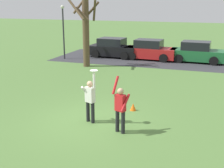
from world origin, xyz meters
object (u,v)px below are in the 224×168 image
object	(u,v)px
person_defender	(120,106)
lamppost_by_lot	(63,27)
parked_car_red	(150,50)
field_cone_orange	(133,107)
bare_tree_tall	(86,29)
frisbee_disc	(94,70)
parked_car_black	(113,48)
person_catcher	(90,98)
parked_car_green	(197,53)

from	to	relation	value
person_defender	lamppost_by_lot	size ratio (longest dim) A/B	0.48
parked_car_red	field_cone_orange	xyz separation A→B (m)	(1.81, -11.96, -0.57)
lamppost_by_lot	bare_tree_tall	bearing A→B (deg)	-36.01
frisbee_disc	lamppost_by_lot	xyz separation A→B (m)	(-7.41, 11.73, 0.49)
parked_car_black	field_cone_orange	distance (m)	13.00
field_cone_orange	lamppost_by_lot	bearing A→B (deg)	130.55
bare_tree_tall	lamppost_by_lot	size ratio (longest dim) A/B	1.21
person_catcher	lamppost_by_lot	world-z (taller)	lamppost_by_lot
parked_car_green	lamppost_by_lot	distance (m)	10.69
parked_car_green	lamppost_by_lot	xyz separation A→B (m)	(-10.30, -2.16, 1.86)
field_cone_orange	parked_car_black	bearing A→B (deg)	112.47
parked_car_green	lamppost_by_lot	world-z (taller)	lamppost_by_lot
person_defender	field_cone_orange	world-z (taller)	person_defender
parked_car_green	person_defender	bearing A→B (deg)	-94.31
person_catcher	field_cone_orange	size ratio (longest dim) A/B	6.50
parked_car_black	field_cone_orange	world-z (taller)	parked_car_black
person_defender	frisbee_disc	size ratio (longest dim) A/B	7.08
person_catcher	field_cone_orange	distance (m)	2.32
parked_car_red	bare_tree_tall	distance (m)	5.95
parked_car_red	parked_car_green	world-z (taller)	same
parked_car_green	bare_tree_tall	bearing A→B (deg)	-147.82
person_defender	bare_tree_tall	bearing A→B (deg)	-39.02
parked_car_black	parked_car_green	size ratio (longest dim) A/B	1.00
person_catcher	person_defender	bearing A→B (deg)	0.00
person_defender	bare_tree_tall	size ratio (longest dim) A/B	0.40
person_catcher	bare_tree_tall	xyz separation A→B (m)	(-4.34, 9.57, 1.68)
person_defender	bare_tree_tall	xyz separation A→B (m)	(-5.72, 10.11, 1.69)
lamppost_by_lot	parked_car_red	bearing A→B (deg)	17.52
person_defender	parked_car_red	bearing A→B (deg)	-60.74
person_catcher	bare_tree_tall	distance (m)	10.64
frisbee_disc	bare_tree_tall	distance (m)	10.69
person_defender	parked_car_green	world-z (taller)	person_defender
frisbee_disc	parked_car_black	xyz separation A→B (m)	(-3.94, 13.87, -1.37)
person_defender	bare_tree_tall	world-z (taller)	bare_tree_tall
lamppost_by_lot	frisbee_disc	bearing A→B (deg)	-57.70
person_defender	lamppost_by_lot	xyz separation A→B (m)	(-8.59, 12.19, 1.60)
lamppost_by_lot	parked_car_black	bearing A→B (deg)	31.59
bare_tree_tall	parked_car_black	bearing A→B (deg)	81.69
lamppost_by_lot	field_cone_orange	bearing A→B (deg)	-49.45
person_catcher	field_cone_orange	xyz separation A→B (m)	(1.24, 1.78, -0.82)
bare_tree_tall	person_catcher	bearing A→B (deg)	-65.58
frisbee_disc	lamppost_by_lot	size ratio (longest dim) A/B	0.07
parked_car_green	field_cone_orange	world-z (taller)	parked_car_green
lamppost_by_lot	field_cone_orange	world-z (taller)	lamppost_by_lot
person_catcher	parked_car_red	bearing A→B (deg)	113.86
person_defender	field_cone_orange	bearing A→B (deg)	-64.99
frisbee_disc	lamppost_by_lot	world-z (taller)	lamppost_by_lot
person_defender	lamppost_by_lot	distance (m)	15.00
person_catcher	parked_car_red	size ratio (longest dim) A/B	0.50
parked_car_red	person_defender	bearing A→B (deg)	-79.69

